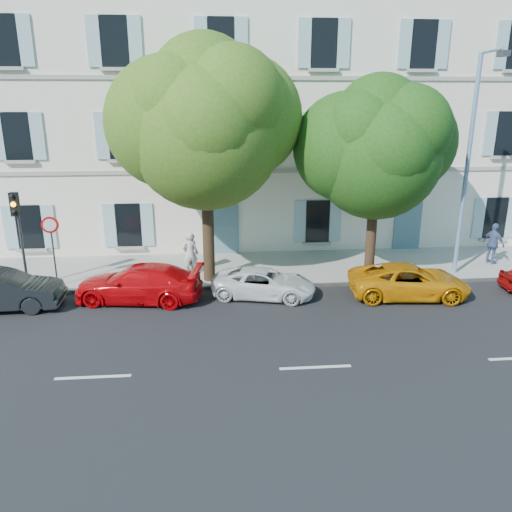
{
  "coord_description": "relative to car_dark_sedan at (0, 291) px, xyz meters",
  "views": [
    {
      "loc": [
        -2.68,
        -16.04,
        7.0
      ],
      "look_at": [
        -1.13,
        2.0,
        1.4
      ],
      "focal_mm": 35.0,
      "sensor_mm": 36.0,
      "label": 1
    }
  ],
  "objects": [
    {
      "name": "traffic_light",
      "position": [
        0.3,
        1.65,
        2.15
      ],
      "size": [
        0.31,
        0.42,
        3.72
      ],
      "color": "#383A3D",
      "rests_on": "sidewalk"
    },
    {
      "name": "street_lamp",
      "position": [
        17.53,
        1.84,
        4.35
      ],
      "size": [
        0.3,
        1.84,
        8.65
      ],
      "color": "#7293BF",
      "rests_on": "sidewalk"
    },
    {
      "name": "car_yellow_supercar",
      "position": [
        14.72,
        -0.08,
        -0.08
      ],
      "size": [
        4.59,
        2.42,
        1.23
      ],
      "primitive_type": "imported",
      "rotation": [
        0.0,
        0.0,
        1.48
      ],
      "color": "orange",
      "rests_on": "ground"
    },
    {
      "name": "road_sign",
      "position": [
        1.38,
        1.83,
        1.44
      ],
      "size": [
        0.64,
        0.14,
        2.76
      ],
      "color": "#383A3D",
      "rests_on": "sidewalk"
    },
    {
      "name": "pedestrian_c",
      "position": [
        19.73,
        3.09,
        0.36
      ],
      "size": [
        0.81,
        1.15,
        1.82
      ],
      "primitive_type": "imported",
      "rotation": [
        0.0,
        0.0,
        1.96
      ],
      "color": "#495A87",
      "rests_on": "sidewalk"
    },
    {
      "name": "car_dark_sedan",
      "position": [
        0.0,
        0.0,
        0.0
      ],
      "size": [
        4.27,
        1.62,
        1.39
      ],
      "primitive_type": "imported",
      "rotation": [
        0.0,
        0.0,
        1.61
      ],
      "color": "black",
      "rests_on": "ground"
    },
    {
      "name": "tree_left",
      "position": [
        7.29,
        2.03,
        5.24
      ],
      "size": [
        5.8,
        5.8,
        8.98
      ],
      "color": "#3A2819",
      "rests_on": "sidewalk"
    },
    {
      "name": "pedestrian_a",
      "position": [
        6.51,
        2.87,
        0.33
      ],
      "size": [
        0.73,
        0.58,
        1.76
      ],
      "primitive_type": "imported",
      "rotation": [
        0.0,
        0.0,
        3.42
      ],
      "color": "silver",
      "rests_on": "sidewalk"
    },
    {
      "name": "building",
      "position": [
        10.22,
        9.24,
        5.3
      ],
      "size": [
        28.0,
        7.0,
        12.0
      ],
      "primitive_type": "cube",
      "color": "white",
      "rests_on": "ground"
    },
    {
      "name": "kerb",
      "position": [
        10.22,
        1.32,
        -0.62
      ],
      "size": [
        36.0,
        0.16,
        0.16
      ],
      "primitive_type": "cube",
      "color": "#9E998E",
      "rests_on": "ground"
    },
    {
      "name": "pedestrian_b",
      "position": [
        6.52,
        3.2,
        0.26
      ],
      "size": [
        0.99,
        0.98,
        1.61
      ],
      "primitive_type": "imported",
      "rotation": [
        0.0,
        0.0,
        2.37
      ],
      "color": "tan",
      "rests_on": "sidewalk"
    },
    {
      "name": "sidewalk",
      "position": [
        10.22,
        3.49,
        -0.62
      ],
      "size": [
        36.0,
        4.5,
        0.15
      ],
      "primitive_type": "cube",
      "color": "#A09E96",
      "rests_on": "ground"
    },
    {
      "name": "car_red_coupe",
      "position": [
        4.73,
        0.39,
        -0.02
      ],
      "size": [
        4.87,
        2.59,
        1.35
      ],
      "primitive_type": "imported",
      "rotation": [
        0.0,
        0.0,
        4.56
      ],
      "color": "#C5050A",
      "rests_on": "ground"
    },
    {
      "name": "car_white_coupe",
      "position": [
        9.33,
        0.39,
        -0.16
      ],
      "size": [
        4.14,
        2.6,
        1.07
      ],
      "primitive_type": "imported",
      "rotation": [
        0.0,
        0.0,
        1.34
      ],
      "color": "white",
      "rests_on": "ground"
    },
    {
      "name": "tree_right",
      "position": [
        13.82,
        1.93,
        4.35
      ],
      "size": [
        4.95,
        4.95,
        7.63
      ],
      "color": "#3A2819",
      "rests_on": "sidewalk"
    },
    {
      "name": "ground",
      "position": [
        10.22,
        -0.96,
        -0.7
      ],
      "size": [
        90.0,
        90.0,
        0.0
      ],
      "primitive_type": "plane",
      "color": "black"
    }
  ]
}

